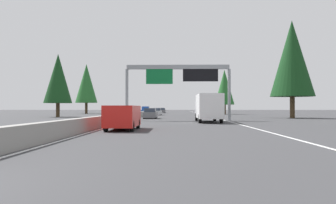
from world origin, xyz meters
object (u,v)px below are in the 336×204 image
object	(u,v)px
sedan_distant_a	(162,111)
oncoming_far	(145,110)
sedan_near_center	(157,112)
sedan_far_center	(150,114)
oncoming_near	(123,111)
box_truck_distant_b	(208,107)
conifer_right_near	(292,58)
sign_gantry_overhead	(179,76)
minivan_mid_center	(123,116)
conifer_left_near	(58,79)
conifer_left_mid	(86,84)
conifer_right_mid	(224,87)

from	to	relation	value
sedan_distant_a	oncoming_far	xyz separation A→B (m)	(-5.07, 4.35, 0.23)
sedan_near_center	sedan_far_center	bearing A→B (deg)	-179.29
oncoming_near	sedan_distant_a	bearing A→B (deg)	157.46
box_truck_distant_b	sedan_near_center	world-z (taller)	box_truck_distant_b
box_truck_distant_b	conifer_right_near	world-z (taller)	conifer_right_near
oncoming_near	oncoming_far	world-z (taller)	oncoming_far
sign_gantry_overhead	conifer_right_near	world-z (taller)	conifer_right_near
sedan_distant_a	oncoming_far	size ratio (longest dim) A/B	0.79
minivan_mid_center	box_truck_distant_b	bearing A→B (deg)	-29.06
minivan_mid_center	conifer_left_near	world-z (taller)	conifer_left_near
sedan_distant_a	conifer_left_near	size ratio (longest dim) A/B	0.42
conifer_right_near	conifer_left_near	bearing A→B (deg)	82.52
sign_gantry_overhead	conifer_left_mid	bearing A→B (deg)	27.35
sign_gantry_overhead	conifer_right_mid	bearing A→B (deg)	-16.05
conifer_left_near	sedan_near_center	bearing A→B (deg)	-48.05
conifer_left_mid	sign_gantry_overhead	bearing A→B (deg)	-152.65
sign_gantry_overhead	sedan_near_center	size ratio (longest dim) A/B	2.88
sedan_far_center	sedan_near_center	bearing A→B (deg)	0.71
minivan_mid_center	conifer_right_mid	xyz separation A→B (m)	(54.27, -14.81, 5.28)
sedan_distant_a	conifer_left_near	bearing A→B (deg)	158.88
sedan_distant_a	sedan_far_center	bearing A→B (deg)	-179.62
sedan_far_center	conifer_right_mid	bearing A→B (deg)	-26.36
minivan_mid_center	oncoming_near	xyz separation A→B (m)	(53.01, 8.37, -0.27)
minivan_mid_center	oncoming_near	size ratio (longest dim) A/B	1.14
oncoming_near	oncoming_far	distance (m)	14.87
conifer_right_mid	conifer_left_mid	world-z (taller)	conifer_left_mid
sign_gantry_overhead	conifer_left_mid	world-z (taller)	conifer_left_mid
minivan_mid_center	oncoming_far	distance (m)	67.57
conifer_left_near	conifer_left_mid	bearing A→B (deg)	6.41
sedan_distant_a	conifer_left_mid	xyz separation A→B (m)	(-10.18, 19.06, 7.05)
conifer_right_mid	conifer_left_mid	size ratio (longest dim) A/B	0.81
box_truck_distant_b	conifer_left_mid	xyz separation A→B (m)	(49.44, 26.50, 6.12)
sedan_distant_a	conifer_left_near	xyz separation A→B (m)	(-40.51, 15.65, 5.70)
sedan_far_center	oncoming_near	size ratio (longest dim) A/B	1.00
box_truck_distant_b	sedan_far_center	bearing A→B (deg)	31.60
box_truck_distant_b	oncoming_far	distance (m)	55.82
conifer_right_near	sedan_near_center	bearing A→B (deg)	48.26
box_truck_distant_b	conifer_right_near	distance (m)	21.18
conifer_right_near	sign_gantry_overhead	bearing A→B (deg)	120.88
oncoming_far	minivan_mid_center	bearing A→B (deg)	3.94
conifer_right_mid	conifer_left_mid	bearing A→B (deg)	76.77
minivan_mid_center	box_truck_distant_b	distance (m)	14.72
sign_gantry_overhead	oncoming_near	bearing A→B (deg)	19.07
oncoming_far	conifer_right_mid	bearing A→B (deg)	55.96
sedan_far_center	conifer_left_near	size ratio (longest dim) A/B	0.42
conifer_left_near	sedan_distant_a	bearing A→B (deg)	-21.12
minivan_mid_center	conifer_left_mid	size ratio (longest dim) A/B	0.39
box_truck_distant_b	conifer_left_near	distance (m)	30.35
minivan_mid_center	conifer_right_mid	bearing A→B (deg)	-15.26
sign_gantry_overhead	box_truck_distant_b	size ratio (longest dim) A/B	1.49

